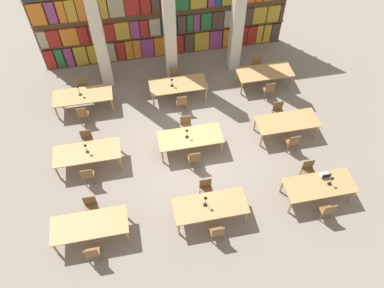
# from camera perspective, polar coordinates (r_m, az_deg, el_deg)

# --- Properties ---
(ground_plane) EXTENTS (40.00, 40.00, 0.00)m
(ground_plane) POSITION_cam_1_polar(r_m,az_deg,el_deg) (14.03, -0.23, -0.76)
(ground_plane) COLOR gray
(bookshelf_bank) EXTENTS (10.98, 0.35, 5.50)m
(bookshelf_bank) POSITION_cam_1_polar(r_m,az_deg,el_deg) (16.65, -4.32, 20.77)
(bookshelf_bank) COLOR brown
(bookshelf_bank) RESTS_ON ground_plane
(pillar_left) EXTENTS (0.46, 0.46, 6.00)m
(pillar_left) POSITION_cam_1_polar(r_m,az_deg,el_deg) (15.15, -14.55, 17.54)
(pillar_left) COLOR beige
(pillar_left) RESTS_ON ground_plane
(pillar_center) EXTENTS (0.46, 0.46, 6.00)m
(pillar_center) POSITION_cam_1_polar(r_m,az_deg,el_deg) (15.19, -3.56, 19.17)
(pillar_center) COLOR beige
(pillar_center) RESTS_ON ground_plane
(pillar_right) EXTENTS (0.46, 0.46, 6.00)m
(pillar_right) POSITION_cam_1_polar(r_m,az_deg,el_deg) (15.74, 7.19, 20.11)
(pillar_right) COLOR beige
(pillar_right) RESTS_ON ground_plane
(reading_table_0) EXTENTS (2.33, 0.98, 0.72)m
(reading_table_0) POSITION_cam_1_polar(r_m,az_deg,el_deg) (12.04, -15.35, -11.91)
(reading_table_0) COLOR tan
(reading_table_0) RESTS_ON ground_plane
(chair_0) EXTENTS (0.42, 0.40, 0.86)m
(chair_0) POSITION_cam_1_polar(r_m,az_deg,el_deg) (11.86, -14.95, -15.61)
(chair_0) COLOR brown
(chair_0) RESTS_ON ground_plane
(chair_1) EXTENTS (0.42, 0.40, 0.86)m
(chair_1) POSITION_cam_1_polar(r_m,az_deg,el_deg) (12.58, -15.16, -9.19)
(chair_1) COLOR brown
(chair_1) RESTS_ON ground_plane
(reading_table_1) EXTENTS (2.33, 0.98, 0.72)m
(reading_table_1) POSITION_cam_1_polar(r_m,az_deg,el_deg) (11.94, 2.81, -9.49)
(reading_table_1) COLOR tan
(reading_table_1) RESTS_ON ground_plane
(chair_2) EXTENTS (0.42, 0.40, 0.86)m
(chair_2) POSITION_cam_1_polar(r_m,az_deg,el_deg) (11.78, 3.82, -13.13)
(chair_2) COLOR brown
(chair_2) RESTS_ON ground_plane
(chair_3) EXTENTS (0.42, 0.40, 0.86)m
(chair_3) POSITION_cam_1_polar(r_m,az_deg,el_deg) (12.49, 2.15, -6.85)
(chair_3) COLOR brown
(chair_3) RESTS_ON ground_plane
(desk_lamp_0) EXTENTS (0.14, 0.14, 0.49)m
(desk_lamp_0) POSITION_cam_1_polar(r_m,az_deg,el_deg) (11.60, 2.08, -8.48)
(desk_lamp_0) COLOR black
(desk_lamp_0) RESTS_ON reading_table_1
(reading_table_2) EXTENTS (2.33, 0.98, 0.72)m
(reading_table_2) POSITION_cam_1_polar(r_m,az_deg,el_deg) (13.01, 18.82, -6.06)
(reading_table_2) COLOR tan
(reading_table_2) RESTS_ON ground_plane
(chair_4) EXTENTS (0.42, 0.40, 0.86)m
(chair_4) POSITION_cam_1_polar(r_m,az_deg,el_deg) (12.84, 19.87, -9.36)
(chair_4) COLOR brown
(chair_4) RESTS_ON ground_plane
(chair_5) EXTENTS (0.42, 0.40, 0.86)m
(chair_5) POSITION_cam_1_polar(r_m,az_deg,el_deg) (13.50, 17.30, -3.84)
(chair_5) COLOR brown
(chair_5) RESTS_ON ground_plane
(desk_lamp_1) EXTENTS (0.14, 0.14, 0.41)m
(desk_lamp_1) POSITION_cam_1_polar(r_m,az_deg,el_deg) (12.86, 20.55, -5.09)
(desk_lamp_1) COLOR black
(desk_lamp_1) RESTS_ON reading_table_2
(laptop) EXTENTS (0.32, 0.22, 0.21)m
(laptop) POSITION_cam_1_polar(r_m,az_deg,el_deg) (13.18, 19.62, -4.52)
(laptop) COLOR silver
(laptop) RESTS_ON reading_table_2
(reading_table_3) EXTENTS (2.33, 0.98, 0.72)m
(reading_table_3) POSITION_cam_1_polar(r_m,az_deg,el_deg) (13.60, -15.70, -1.34)
(reading_table_3) COLOR tan
(reading_table_3) RESTS_ON ground_plane
(chair_6) EXTENTS (0.42, 0.40, 0.86)m
(chair_6) POSITION_cam_1_polar(r_m,az_deg,el_deg) (13.29, -15.58, -4.47)
(chair_6) COLOR brown
(chair_6) RESTS_ON ground_plane
(chair_7) EXTENTS (0.42, 0.40, 0.86)m
(chair_7) POSITION_cam_1_polar(r_m,az_deg,el_deg) (14.24, -15.72, 0.60)
(chair_7) COLOR brown
(chair_7) RESTS_ON ground_plane
(desk_lamp_2) EXTENTS (0.14, 0.14, 0.43)m
(desk_lamp_2) POSITION_cam_1_polar(r_m,az_deg,el_deg) (13.32, -15.90, -0.42)
(desk_lamp_2) COLOR black
(desk_lamp_2) RESTS_ON reading_table_3
(reading_table_4) EXTENTS (2.33, 0.98, 0.72)m
(reading_table_4) POSITION_cam_1_polar(r_m,az_deg,el_deg) (13.52, -0.28, 0.94)
(reading_table_4) COLOR tan
(reading_table_4) RESTS_ON ground_plane
(chair_8) EXTENTS (0.42, 0.40, 0.86)m
(chair_8) POSITION_cam_1_polar(r_m,az_deg,el_deg) (13.20, 0.32, -2.14)
(chair_8) COLOR brown
(chair_8) RESTS_ON ground_plane
(chair_9) EXTENTS (0.42, 0.40, 0.86)m
(chair_9) POSITION_cam_1_polar(r_m,az_deg,el_deg) (14.16, -0.91, 2.80)
(chair_9) COLOR brown
(chair_9) RESTS_ON ground_plane
(desk_lamp_3) EXTENTS (0.14, 0.14, 0.42)m
(desk_lamp_3) POSITION_cam_1_polar(r_m,az_deg,el_deg) (13.24, -0.78, 1.85)
(desk_lamp_3) COLOR black
(desk_lamp_3) RESTS_ON reading_table_4
(reading_table_5) EXTENTS (2.33, 0.98, 0.72)m
(reading_table_5) POSITION_cam_1_polar(r_m,az_deg,el_deg) (14.46, 14.28, 3.24)
(reading_table_5) COLOR tan
(reading_table_5) RESTS_ON ground_plane
(chair_10) EXTENTS (0.42, 0.40, 0.86)m
(chair_10) POSITION_cam_1_polar(r_m,az_deg,el_deg) (14.15, 15.05, 0.40)
(chair_10) COLOR brown
(chair_10) RESTS_ON ground_plane
(chair_11) EXTENTS (0.42, 0.40, 0.86)m
(chair_11) POSITION_cam_1_polar(r_m,az_deg,el_deg) (15.05, 13.00, 4.89)
(chair_11) COLOR brown
(chair_11) RESTS_ON ground_plane
(reading_table_6) EXTENTS (2.33, 0.98, 0.72)m
(reading_table_6) POSITION_cam_1_polar(r_m,az_deg,el_deg) (15.60, -16.30, 7.01)
(reading_table_6) COLOR tan
(reading_table_6) RESTS_ON ground_plane
(chair_12) EXTENTS (0.42, 0.40, 0.86)m
(chair_12) POSITION_cam_1_polar(r_m,az_deg,el_deg) (15.18, -16.27, 4.47)
(chair_12) COLOR brown
(chair_12) RESTS_ON ground_plane
(chair_13) EXTENTS (0.42, 0.40, 0.86)m
(chair_13) POSITION_cam_1_polar(r_m,az_deg,el_deg) (16.30, -16.35, 8.35)
(chair_13) COLOR brown
(chair_13) RESTS_ON ground_plane
(desk_lamp_4) EXTENTS (0.14, 0.14, 0.48)m
(desk_lamp_4) POSITION_cam_1_polar(r_m,az_deg,el_deg) (15.38, -16.93, 8.08)
(desk_lamp_4) COLOR black
(desk_lamp_4) RESTS_ON reading_table_6
(reading_table_7) EXTENTS (2.33, 0.98, 0.72)m
(reading_table_7) POSITION_cam_1_polar(r_m,az_deg,el_deg) (15.45, -2.12, 8.92)
(reading_table_7) COLOR tan
(reading_table_7) RESTS_ON ground_plane
(chair_14) EXTENTS (0.42, 0.40, 0.86)m
(chair_14) POSITION_cam_1_polar(r_m,az_deg,el_deg) (15.03, -1.60, 6.43)
(chair_14) COLOR brown
(chair_14) RESTS_ON ground_plane
(chair_15) EXTENTS (0.42, 0.40, 0.86)m
(chair_15) POSITION_cam_1_polar(r_m,az_deg,el_deg) (16.15, -2.58, 10.23)
(chair_15) COLOR brown
(chair_15) RESTS_ON ground_plane
(desk_lamp_5) EXTENTS (0.14, 0.14, 0.39)m
(desk_lamp_5) POSITION_cam_1_polar(r_m,az_deg,el_deg) (15.17, -3.10, 9.57)
(desk_lamp_5) COLOR black
(desk_lamp_5) RESTS_ON reading_table_7
(reading_table_8) EXTENTS (2.33, 0.98, 0.72)m
(reading_table_8) POSITION_cam_1_polar(r_m,az_deg,el_deg) (16.30, 11.01, 10.58)
(reading_table_8) COLOR tan
(reading_table_8) RESTS_ON ground_plane
(chair_16) EXTENTS (0.42, 0.40, 0.86)m
(chair_16) POSITION_cam_1_polar(r_m,az_deg,el_deg) (15.89, 11.60, 8.23)
(chair_16) COLOR brown
(chair_16) RESTS_ON ground_plane
(chair_17) EXTENTS (0.42, 0.40, 0.86)m
(chair_17) POSITION_cam_1_polar(r_m,az_deg,el_deg) (16.95, 9.93, 11.77)
(chair_17) COLOR brown
(chair_17) RESTS_ON ground_plane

